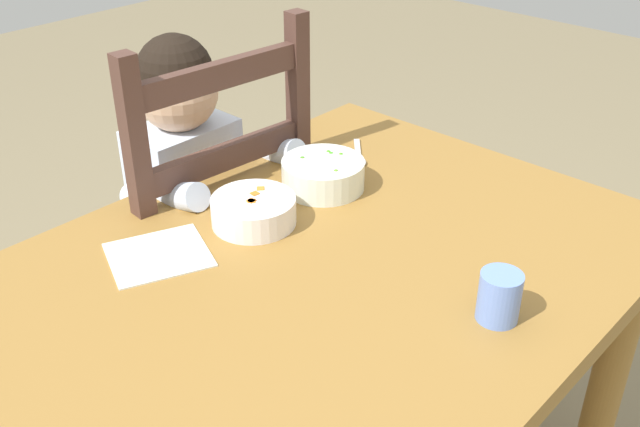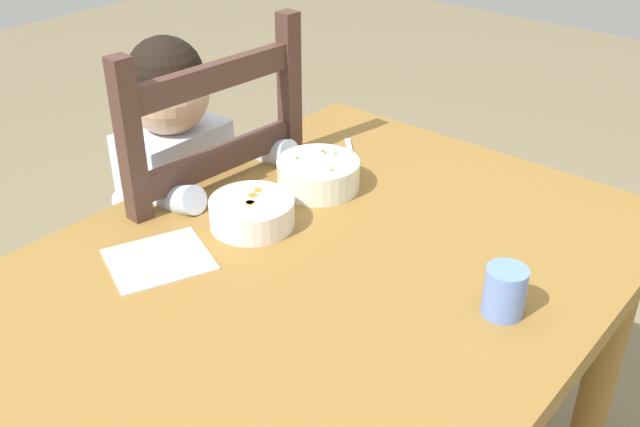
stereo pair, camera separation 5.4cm
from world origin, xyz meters
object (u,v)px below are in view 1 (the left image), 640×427
object	(u,v)px
dining_chair	(198,250)
drinking_cup	(499,297)
bowl_of_peas	(323,173)
spoon	(359,158)
bowl_of_carrots	(254,210)
child_figure	(194,187)
dining_table	(323,315)

from	to	relation	value
dining_chair	drinking_cup	xyz separation A→B (m)	(-0.03, -0.76, 0.27)
dining_chair	bowl_of_peas	xyz separation A→B (m)	(0.10, -0.30, 0.26)
spoon	bowl_of_peas	bearing A→B (deg)	-168.95
bowl_of_carrots	spoon	bearing A→B (deg)	4.84
bowl_of_peas	spoon	world-z (taller)	bowl_of_peas
dining_chair	drinking_cup	distance (m)	0.81
child_figure	bowl_of_peas	distance (m)	0.32
dining_table	bowl_of_carrots	bearing A→B (deg)	87.33
dining_chair	bowl_of_carrots	xyz separation A→B (m)	(-0.09, -0.30, 0.26)
dining_table	dining_chair	xyz separation A→B (m)	(0.10, 0.47, -0.12)
bowl_of_carrots	drinking_cup	distance (m)	0.47
bowl_of_carrots	drinking_cup	xyz separation A→B (m)	(0.06, -0.46, 0.01)
bowl_of_carrots	child_figure	bearing A→B (deg)	72.55
bowl_of_carrots	spoon	xyz separation A→B (m)	(0.32, 0.03, -0.02)
dining_chair	child_figure	bearing A→B (deg)	-43.64
bowl_of_carrots	drinking_cup	size ratio (longest dim) A/B	1.95
spoon	dining_table	bearing A→B (deg)	-148.71
bowl_of_peas	spoon	xyz separation A→B (m)	(0.14, 0.03, -0.03)
dining_table	bowl_of_peas	xyz separation A→B (m)	(0.19, 0.17, 0.14)
dining_chair	spoon	xyz separation A→B (m)	(0.24, -0.27, 0.24)
child_figure	bowl_of_peas	xyz separation A→B (m)	(0.09, -0.29, 0.10)
dining_chair	bowl_of_carrots	bearing A→B (deg)	-106.49
child_figure	bowl_of_carrots	size ratio (longest dim) A/B	6.37
child_figure	spoon	distance (m)	0.36
dining_chair	bowl_of_carrots	size ratio (longest dim) A/B	6.65
dining_table	spoon	size ratio (longest dim) A/B	9.79
bowl_of_peas	bowl_of_carrots	bearing A→B (deg)	180.00
dining_table	bowl_of_carrots	xyz separation A→B (m)	(0.01, 0.17, 0.14)
dining_table	spoon	xyz separation A→B (m)	(0.33, 0.20, 0.11)
dining_table	dining_chair	distance (m)	0.50
spoon	child_figure	bearing A→B (deg)	131.34
child_figure	bowl_of_peas	bearing A→B (deg)	-72.53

